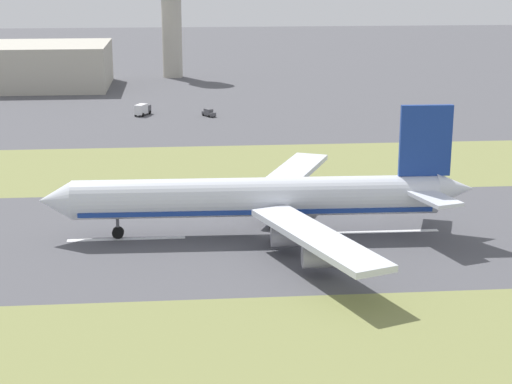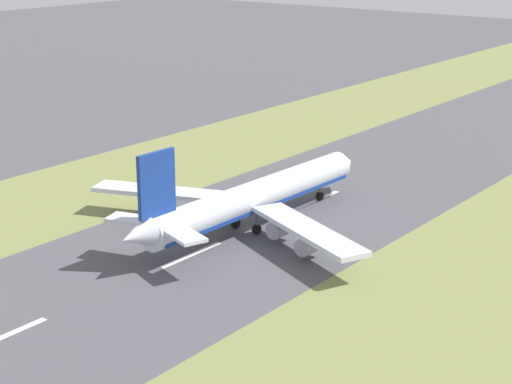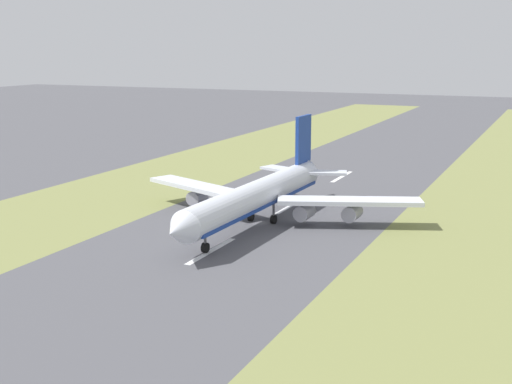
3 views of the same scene
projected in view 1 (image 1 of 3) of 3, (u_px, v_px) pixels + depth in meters
The scene contains 9 objects.
ground_plane at pixel (269, 235), 133.07m from camera, with size 800.00×800.00×0.00m, color #4C4C51.
grass_median_west at pixel (312, 369), 89.88m from camera, with size 40.00×600.00×0.01m, color olive.
grass_median_east at pixel (246, 166), 176.26m from camera, with size 40.00×600.00×0.01m, color olive.
centreline_dash_mid at pixel (382, 232), 134.61m from camera, with size 1.20×18.00×0.01m, color silver.
centreline_dash_far at pixel (126, 239), 131.20m from camera, with size 1.20×18.00×0.01m, color silver.
airplane_main_jet at pixel (268, 198), 131.40m from camera, with size 64.12×67.12×20.20m.
control_tower at pixel (171, 9), 299.04m from camera, with size 12.00×12.00×38.77m.
service_truck at pixel (143, 109), 232.10m from camera, with size 6.38×4.49×3.10m.
apron_car at pixel (209, 113), 230.66m from camera, with size 4.69×3.85×2.03m.
Camera 1 is at (-125.76, 13.12, 42.06)m, focal length 60.00 mm.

